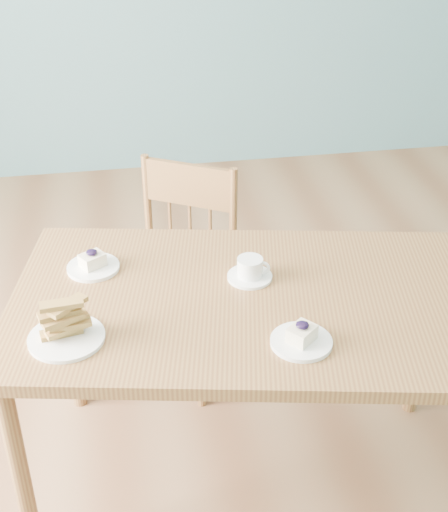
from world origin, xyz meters
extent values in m
cube|color=#986B47|center=(0.00, 0.00, -0.01)|extent=(5.00, 5.00, 0.01)
cube|color=olive|center=(-0.17, -0.01, 0.70)|extent=(1.45, 1.00, 0.04)
cylinder|color=olive|center=(-0.83, -0.21, 0.34)|extent=(0.05, 0.05, 0.68)
cylinder|color=olive|center=(-0.71, 0.43, 0.34)|extent=(0.05, 0.05, 0.68)
cylinder|color=olive|center=(0.49, 0.20, 0.34)|extent=(0.05, 0.05, 0.68)
cube|color=olive|center=(-0.33, 0.56, 0.38)|extent=(0.50, 0.50, 0.04)
cylinder|color=olive|center=(-0.54, 0.50, 0.18)|extent=(0.03, 0.03, 0.37)
cylinder|color=olive|center=(-0.26, 0.34, 0.18)|extent=(0.03, 0.03, 0.37)
cylinder|color=olive|center=(-0.39, 0.77, 0.18)|extent=(0.03, 0.03, 0.37)
cylinder|color=olive|center=(-0.11, 0.61, 0.18)|extent=(0.03, 0.03, 0.37)
cylinder|color=olive|center=(-0.39, 0.78, 0.61)|extent=(0.03, 0.03, 0.42)
cylinder|color=olive|center=(-0.10, 0.61, 0.61)|extent=(0.03, 0.03, 0.42)
cube|color=olive|center=(-0.25, 0.70, 0.73)|extent=(0.29, 0.18, 0.16)
cylinder|color=olive|center=(-0.32, 0.74, 0.53)|extent=(0.01, 0.01, 0.25)
cylinder|color=olive|center=(-0.25, 0.70, 0.53)|extent=(0.01, 0.01, 0.25)
cylinder|color=olive|center=(-0.18, 0.66, 0.53)|extent=(0.01, 0.01, 0.25)
cylinder|color=white|center=(-0.08, -0.23, 0.72)|extent=(0.16, 0.16, 0.01)
cube|color=#FFE9C3|center=(-0.08, -0.23, 0.75)|extent=(0.09, 0.09, 0.04)
ellipsoid|color=black|center=(-0.08, -0.23, 0.77)|extent=(0.03, 0.03, 0.02)
sphere|color=black|center=(-0.07, -0.23, 0.77)|extent=(0.01, 0.01, 0.01)
sphere|color=black|center=(-0.09, -0.22, 0.77)|extent=(0.01, 0.01, 0.01)
sphere|color=black|center=(-0.08, -0.24, 0.77)|extent=(0.01, 0.01, 0.01)
cylinder|color=white|center=(-0.60, 0.22, 0.72)|extent=(0.16, 0.16, 0.01)
cube|color=#FFE9C3|center=(-0.60, 0.22, 0.75)|extent=(0.09, 0.08, 0.04)
ellipsoid|color=black|center=(-0.60, 0.22, 0.77)|extent=(0.03, 0.03, 0.01)
sphere|color=black|center=(-0.59, 0.22, 0.77)|extent=(0.01, 0.01, 0.01)
sphere|color=black|center=(-0.60, 0.22, 0.77)|extent=(0.01, 0.01, 0.01)
sphere|color=black|center=(-0.59, 0.21, 0.77)|extent=(0.01, 0.01, 0.01)
cylinder|color=white|center=(-0.15, 0.09, 0.72)|extent=(0.13, 0.13, 0.01)
cylinder|color=white|center=(-0.15, 0.09, 0.75)|extent=(0.09, 0.09, 0.06)
cylinder|color=olive|center=(-0.15, 0.09, 0.77)|extent=(0.06, 0.06, 0.00)
torus|color=white|center=(-0.11, 0.08, 0.75)|extent=(0.04, 0.02, 0.04)
cylinder|color=white|center=(-0.67, -0.11, 0.72)|extent=(0.20, 0.20, 0.01)
camera|label=1|loc=(-0.51, -1.61, 1.86)|focal=50.00mm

